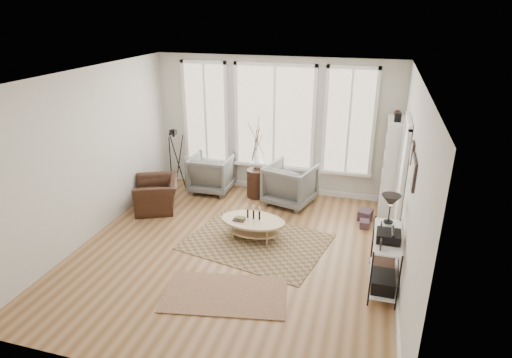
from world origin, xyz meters
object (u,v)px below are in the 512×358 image
(low_shelf, at_px, (385,255))
(armchair_left, at_px, (212,173))
(coffee_table, at_px, (252,224))
(bookcase, at_px, (391,167))
(armchair_right, at_px, (290,184))
(side_table, at_px, (256,160))
(accent_chair, at_px, (157,194))

(low_shelf, relative_size, armchair_left, 1.45)
(coffee_table, bearing_deg, bookcase, 36.82)
(armchair_right, bearing_deg, side_table, 5.06)
(side_table, bearing_deg, coffee_table, -76.45)
(bookcase, xyz_separation_m, accent_chair, (-4.46, -1.08, -0.64))
(bookcase, height_order, coffee_table, bookcase)
(bookcase, bearing_deg, coffee_table, -143.18)
(side_table, xyz_separation_m, accent_chair, (-1.76, -1.12, -0.51))
(armchair_right, height_order, accent_chair, armchair_right)
(accent_chair, bearing_deg, armchair_right, 86.53)
(armchair_right, bearing_deg, coffee_table, 93.50)
(bookcase, height_order, low_shelf, bookcase)
(armchair_left, height_order, side_table, side_table)
(bookcase, xyz_separation_m, armchair_left, (-3.73, 0.08, -0.55))
(low_shelf, height_order, accent_chair, low_shelf)
(low_shelf, relative_size, accent_chair, 1.36)
(low_shelf, distance_m, accent_chair, 4.64)
(coffee_table, distance_m, side_table, 1.88)
(accent_chair, bearing_deg, side_table, 97.78)
(bookcase, height_order, armchair_left, bookcase)
(bookcase, distance_m, accent_chair, 4.63)
(low_shelf, bearing_deg, armchair_left, 144.75)
(armchair_right, bearing_deg, armchair_left, 9.92)
(coffee_table, bearing_deg, armchair_left, 129.21)
(armchair_left, xyz_separation_m, side_table, (1.03, -0.04, 0.41))
(coffee_table, bearing_deg, low_shelf, -20.17)
(armchair_left, height_order, accent_chair, armchair_left)
(coffee_table, height_order, armchair_left, armchair_left)
(coffee_table, height_order, side_table, side_table)
(armchair_left, bearing_deg, coffee_table, 128.51)
(armchair_right, xyz_separation_m, side_table, (-0.76, 0.14, 0.40))
(bookcase, relative_size, accent_chair, 2.15)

